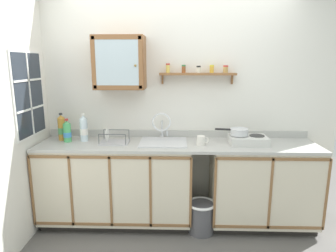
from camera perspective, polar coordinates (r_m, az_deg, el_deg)
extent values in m
plane|color=#565451|center=(3.16, 1.69, -21.79)|extent=(5.99, 5.99, 0.00)
cube|color=silver|center=(3.37, 1.88, 3.88)|extent=(3.59, 0.05, 2.56)
cube|color=black|center=(3.57, -9.57, -16.91)|extent=(1.58, 0.51, 0.08)
cube|color=beige|center=(3.35, -9.94, -10.44)|extent=(1.61, 0.57, 0.82)
cube|color=brown|center=(2.96, -11.32, -5.97)|extent=(1.61, 0.01, 0.03)
cube|color=brown|center=(3.26, -10.77, -18.21)|extent=(1.61, 0.01, 0.03)
cube|color=brown|center=(3.36, -24.84, -11.36)|extent=(0.02, 0.01, 0.75)
cube|color=brown|center=(3.20, -18.24, -11.98)|extent=(0.02, 0.01, 0.75)
cube|color=brown|center=(3.09, -11.04, -12.47)|extent=(0.02, 0.01, 0.75)
cube|color=brown|center=(3.03, -3.40, -12.78)|extent=(0.02, 0.01, 0.75)
cube|color=brown|center=(3.02, 4.43, -12.87)|extent=(0.02, 0.01, 0.75)
cube|color=black|center=(3.63, 17.20, -16.82)|extent=(1.08, 0.51, 0.08)
cube|color=beige|center=(3.41, 17.81, -10.44)|extent=(1.10, 0.57, 0.82)
cube|color=brown|center=(3.03, 19.72, -6.05)|extent=(1.10, 0.01, 0.03)
cube|color=brown|center=(3.32, 18.79, -18.05)|extent=(1.10, 0.01, 0.03)
cube|color=brown|center=(3.04, 9.08, -12.81)|extent=(0.02, 0.01, 0.75)
cube|color=brown|center=(3.16, 19.24, -12.41)|extent=(0.02, 0.01, 0.75)
cube|color=brown|center=(3.36, 28.39, -11.71)|extent=(0.02, 0.01, 0.75)
cube|color=#B2B2AD|center=(3.14, 1.83, -3.62)|extent=(2.95, 0.60, 0.03)
cube|color=#B2B2AD|center=(3.39, 1.84, -1.47)|extent=(2.95, 0.02, 0.08)
cube|color=silver|center=(3.16, -0.88, -3.13)|extent=(0.50, 0.42, 0.01)
cube|color=slate|center=(3.20, -0.88, -5.45)|extent=(0.42, 0.35, 0.01)
cube|color=slate|center=(3.35, -0.74, -3.54)|extent=(0.42, 0.01, 0.13)
cube|color=slate|center=(3.01, -1.04, -5.36)|extent=(0.42, 0.01, 0.13)
cylinder|color=#4C4C51|center=(3.20, -0.88, -5.48)|extent=(0.04, 0.04, 0.01)
cylinder|color=silver|center=(3.38, -1.16, -2.00)|extent=(0.05, 0.05, 0.02)
cylinder|color=silver|center=(3.36, -1.17, -0.36)|extent=(0.02, 0.02, 0.17)
torus|color=silver|center=(3.25, -1.26, 0.76)|extent=(0.21, 0.02, 0.21)
cylinder|color=silver|center=(3.37, -0.15, -1.46)|extent=(0.02, 0.02, 0.05)
cube|color=silver|center=(3.22, 15.27, -2.65)|extent=(0.39, 0.27, 0.08)
cylinder|color=#2D2D2D|center=(3.20, 13.61, -1.80)|extent=(0.16, 0.16, 0.01)
cylinder|color=#2D2D2D|center=(3.25, 16.84, -1.80)|extent=(0.16, 0.16, 0.01)
cylinder|color=black|center=(3.08, 14.08, -3.21)|extent=(0.03, 0.02, 0.03)
cylinder|color=black|center=(3.13, 17.42, -3.19)|extent=(0.03, 0.02, 0.03)
cylinder|color=silver|center=(3.20, 13.64, -1.16)|extent=(0.18, 0.18, 0.07)
torus|color=silver|center=(3.19, 13.68, -0.56)|extent=(0.19, 0.19, 0.01)
cylinder|color=black|center=(3.18, 10.55, -0.63)|extent=(0.16, 0.04, 0.02)
cylinder|color=#4CB266|center=(3.36, -18.89, -1.26)|extent=(0.08, 0.08, 0.20)
cone|color=#4CB266|center=(3.34, -19.02, 0.69)|extent=(0.08, 0.08, 0.04)
cylinder|color=red|center=(3.33, -19.06, 1.17)|extent=(0.04, 0.04, 0.02)
cylinder|color=#3F8CCC|center=(3.36, -18.86, -1.58)|extent=(0.09, 0.09, 0.05)
cylinder|color=silver|center=(3.33, -15.95, -0.74)|extent=(0.08, 0.08, 0.25)
cone|color=silver|center=(3.30, -16.09, 1.66)|extent=(0.08, 0.08, 0.04)
cylinder|color=white|center=(3.30, -16.12, 2.14)|extent=(0.04, 0.04, 0.02)
cylinder|color=white|center=(3.33, -15.94, -1.03)|extent=(0.08, 0.08, 0.07)
cylinder|color=gold|center=(3.45, -19.84, -0.56)|extent=(0.08, 0.08, 0.25)
cone|color=gold|center=(3.42, -20.01, 1.74)|extent=(0.07, 0.07, 0.04)
cylinder|color=#262626|center=(3.42, -20.05, 2.20)|extent=(0.04, 0.04, 0.02)
cylinder|color=#4C9959|center=(3.45, -19.82, -0.87)|extent=(0.08, 0.08, 0.07)
cube|color=#B2B2B7|center=(3.20, -10.28, -3.12)|extent=(0.30, 0.23, 0.01)
cylinder|color=#4C4F54|center=(3.12, -13.24, -2.53)|extent=(0.01, 0.01, 0.11)
cylinder|color=#4C4F54|center=(3.06, -8.20, -2.62)|extent=(0.01, 0.01, 0.11)
cylinder|color=#4C4F54|center=(3.32, -12.28, -1.59)|extent=(0.01, 0.01, 0.11)
cylinder|color=#4C4F54|center=(3.27, -7.54, -1.66)|extent=(0.01, 0.01, 0.11)
cylinder|color=#4C4F54|center=(3.07, -10.78, -1.61)|extent=(0.28, 0.01, 0.01)
cylinder|color=#4C4F54|center=(3.28, -9.97, -0.72)|extent=(0.28, 0.01, 0.01)
cylinder|color=white|center=(3.20, -11.66, -1.69)|extent=(0.01, 0.14, 0.14)
cylinder|color=white|center=(3.06, 6.39, -2.83)|extent=(0.08, 0.08, 0.10)
torus|color=white|center=(3.07, 7.29, -2.72)|extent=(0.07, 0.02, 0.07)
cube|color=brown|center=(3.22, -9.28, 11.98)|extent=(0.53, 0.29, 0.55)
cube|color=silver|center=(3.07, -9.82, 11.96)|extent=(0.44, 0.01, 0.45)
cube|color=brown|center=(3.13, -14.21, 11.77)|extent=(0.04, 0.01, 0.52)
cube|color=brown|center=(3.04, -5.29, 12.09)|extent=(0.04, 0.01, 0.52)
cube|color=brown|center=(3.08, -10.00, 16.59)|extent=(0.50, 0.01, 0.04)
cube|color=brown|center=(3.08, -9.66, 7.34)|extent=(0.50, 0.01, 0.04)
sphere|color=olive|center=(3.03, -6.34, 11.54)|extent=(0.02, 0.02, 0.02)
cube|color=brown|center=(3.25, 5.75, 9.97)|extent=(0.83, 0.14, 0.02)
cube|color=brown|center=(3.30, -1.06, 8.99)|extent=(0.02, 0.03, 0.10)
cube|color=brown|center=(3.35, 12.28, 8.77)|extent=(0.02, 0.03, 0.10)
cylinder|color=#E0C659|center=(3.24, 0.00, 10.98)|extent=(0.04, 0.04, 0.08)
cylinder|color=red|center=(3.24, 0.00, 11.87)|extent=(0.04, 0.04, 0.02)
cylinder|color=brown|center=(3.25, 3.06, 10.84)|extent=(0.04, 0.04, 0.07)
cylinder|color=#33723F|center=(3.25, 3.07, 11.59)|extent=(0.04, 0.04, 0.02)
cylinder|color=silver|center=(3.24, 5.94, 10.70)|extent=(0.04, 0.04, 0.06)
cylinder|color=black|center=(3.24, 5.95, 11.37)|extent=(0.04, 0.04, 0.02)
cylinder|color=gold|center=(3.27, 8.47, 10.73)|extent=(0.05, 0.05, 0.07)
cylinder|color=yellow|center=(3.27, 8.49, 11.47)|extent=(0.05, 0.05, 0.02)
cylinder|color=tan|center=(3.27, 11.09, 10.60)|extent=(0.05, 0.05, 0.06)
cylinder|color=red|center=(3.27, 11.12, 11.31)|extent=(0.05, 0.05, 0.02)
cube|color=#262D38|center=(3.27, -25.22, 5.52)|extent=(0.01, 0.55, 0.81)
cube|color=white|center=(3.27, -25.38, 5.52)|extent=(0.02, 0.59, 0.86)
cube|color=white|center=(3.27, -25.13, 5.53)|extent=(0.01, 0.02, 0.81)
cube|color=white|center=(3.28, -24.90, 3.05)|extent=(0.01, 0.55, 0.02)
cube|color=white|center=(3.26, -25.35, 8.02)|extent=(0.01, 0.55, 0.02)
cylinder|color=#4C4C51|center=(3.27, 6.46, -17.23)|extent=(0.27, 0.27, 0.33)
torus|color=white|center=(3.19, 6.53, -14.66)|extent=(0.30, 0.30, 0.03)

